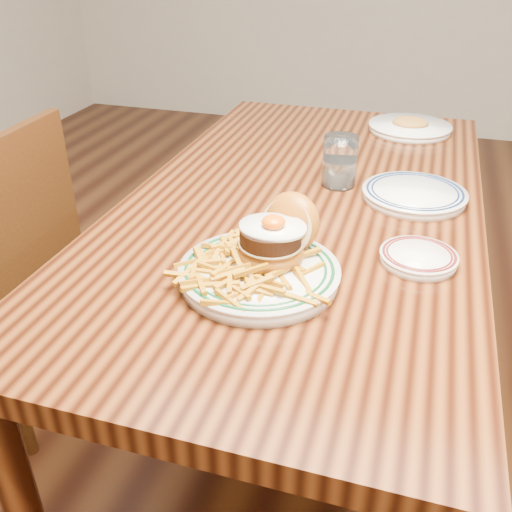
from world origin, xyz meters
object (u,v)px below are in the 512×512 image
(main_plate, at_px, (265,259))
(side_plate, at_px, (419,257))
(chair_left, at_px, (1,274))
(table, at_px, (303,229))

(main_plate, xyz_separation_m, side_plate, (0.28, 0.14, -0.03))
(chair_left, height_order, main_plate, chair_left)
(chair_left, xyz_separation_m, main_plate, (0.83, -0.20, 0.31))
(main_plate, bearing_deg, table, 109.10)
(table, height_order, side_plate, side_plate)
(main_plate, relative_size, side_plate, 2.11)
(main_plate, bearing_deg, side_plate, 44.37)
(table, relative_size, main_plate, 4.93)
(table, bearing_deg, side_plate, -39.96)
(main_plate, height_order, side_plate, main_plate)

